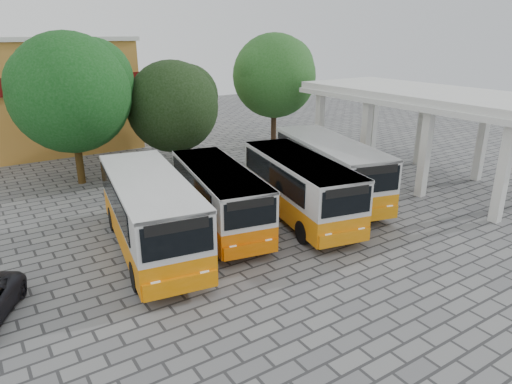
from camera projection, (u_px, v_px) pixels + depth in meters
ground at (337, 241)px, 19.88m from camera, size 90.00×90.00×0.00m
terminal_shelter at (428, 98)px, 26.83m from camera, size 6.80×15.80×5.40m
bus_far_left at (150, 210)px, 18.40m from camera, size 3.99×9.13×3.17m
bus_centre_left at (219, 194)px, 20.74m from camera, size 3.84×8.27×2.85m
bus_centre_right at (299, 184)px, 21.83m from camera, size 4.16×8.71×3.00m
bus_far_right at (329, 166)px, 24.36m from camera, size 4.77×9.33×3.19m
tree_left at (71, 89)px, 25.72m from camera, size 7.11×6.77×8.73m
tree_middle at (173, 103)px, 29.26m from camera, size 6.15×5.86×7.00m
tree_right at (275, 73)px, 34.82m from camera, size 6.67×6.35×8.60m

